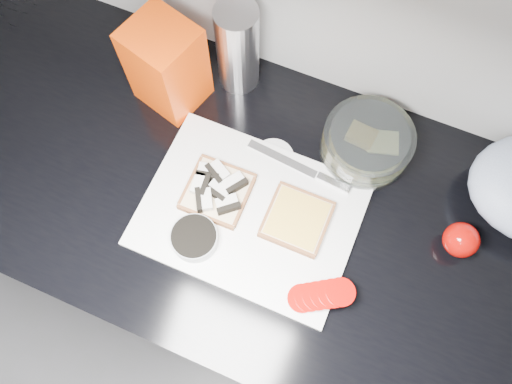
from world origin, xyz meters
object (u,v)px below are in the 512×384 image
cutting_board (250,214)px  bread_bag (167,66)px  steel_canister (238,48)px  glass_bowl (366,144)px

cutting_board → bread_bag: size_ratio=2.07×
cutting_board → steel_canister: bearing=117.5°
steel_canister → glass_bowl: bearing=-11.9°
glass_bowl → bread_bag: 0.41m
bread_bag → steel_canister: bearing=54.5°
steel_canister → cutting_board: bearing=-62.5°
cutting_board → glass_bowl: (0.16, 0.21, 0.03)m
cutting_board → steel_canister: 0.32m
cutting_board → bread_bag: (-0.25, 0.19, 0.09)m
glass_bowl → bread_bag: size_ratio=0.90×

